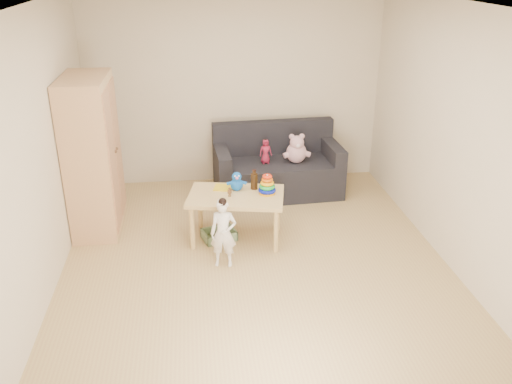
{
  "coord_description": "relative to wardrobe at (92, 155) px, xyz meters",
  "views": [
    {
      "loc": [
        -0.59,
        -5.03,
        2.99
      ],
      "look_at": [
        0.05,
        0.25,
        0.65
      ],
      "focal_mm": 38.0,
      "sensor_mm": 36.0,
      "label": 1
    }
  ],
  "objects": [
    {
      "name": "play_table",
      "position": [
        1.59,
        -0.53,
        -0.62
      ],
      "size": [
        1.15,
        0.85,
        0.55
      ],
      "primitive_type": "cube",
      "rotation": [
        0.0,
        0.0,
        -0.19
      ],
      "color": "tan",
      "rests_on": "ground"
    },
    {
      "name": "yellow_book",
      "position": [
        1.46,
        -0.33,
        -0.34
      ],
      "size": [
        0.23,
        0.23,
        0.01
      ],
      "primitive_type": "cube",
      "rotation": [
        0.0,
        0.0,
        -0.24
      ],
      "color": "yellow",
      "rests_on": "play_table"
    },
    {
      "name": "storage_bin",
      "position": [
        1.39,
        -0.51,
        -0.84
      ],
      "size": [
        0.43,
        0.37,
        0.11
      ],
      "primitive_type": null,
      "rotation": [
        0.0,
        0.0,
        0.29
      ],
      "color": "gray",
      "rests_on": "ground"
    },
    {
      "name": "doll",
      "position": [
        2.08,
        0.63,
        -0.27
      ],
      "size": [
        0.17,
        0.12,
        0.32
      ],
      "primitive_type": "imported",
      "rotation": [
        0.0,
        0.0,
        0.09
      ],
      "color": "#AA1F40",
      "rests_on": "sofa"
    },
    {
      "name": "wooden_figure",
      "position": [
        1.52,
        -0.57,
        -0.29
      ],
      "size": [
        0.05,
        0.04,
        0.11
      ],
      "primitive_type": null,
      "rotation": [
        0.0,
        0.0,
        -0.07
      ],
      "color": "brown",
      "rests_on": "play_table"
    },
    {
      "name": "room",
      "position": [
        1.74,
        -0.96,
        0.41
      ],
      "size": [
        4.5,
        4.5,
        4.5
      ],
      "color": "tan",
      "rests_on": "ground"
    },
    {
      "name": "pink_bear",
      "position": [
        2.49,
        0.61,
        -0.26
      ],
      "size": [
        0.33,
        0.3,
        0.33
      ],
      "primitive_type": null,
      "rotation": [
        0.0,
        0.0,
        0.2
      ],
      "color": "#D49CAB",
      "rests_on": "sofa"
    },
    {
      "name": "brown_bottle",
      "position": [
        1.81,
        -0.39,
        -0.24
      ],
      "size": [
        0.08,
        0.08,
        0.23
      ],
      "color": "black",
      "rests_on": "play_table"
    },
    {
      "name": "sofa",
      "position": [
        2.25,
        0.69,
        -0.66
      ],
      "size": [
        1.7,
        0.92,
        0.47
      ],
      "primitive_type": "cube",
      "rotation": [
        0.0,
        0.0,
        0.06
      ],
      "color": "black",
      "rests_on": "ground"
    },
    {
      "name": "blue_plush",
      "position": [
        1.61,
        -0.4,
        -0.23
      ],
      "size": [
        0.2,
        0.17,
        0.22
      ],
      "primitive_type": null,
      "rotation": [
        0.0,
        0.0,
        -0.13
      ],
      "color": "blue",
      "rests_on": "play_table"
    },
    {
      "name": "wardrobe",
      "position": [
        0.0,
        0.0,
        0.0
      ],
      "size": [
        0.5,
        0.99,
        1.79
      ],
      "primitive_type": "cube",
      "color": "tan",
      "rests_on": "ground"
    },
    {
      "name": "ring_stacker",
      "position": [
        1.94,
        -0.54,
        -0.25
      ],
      "size": [
        0.2,
        0.2,
        0.23
      ],
      "color": "#EEA00C",
      "rests_on": "play_table"
    },
    {
      "name": "toddler",
      "position": [
        1.41,
        -1.08,
        -0.53
      ],
      "size": [
        0.29,
        0.22,
        0.72
      ],
      "primitive_type": "imported",
      "rotation": [
        0.0,
        0.0,
        -0.17
      ],
      "color": "white",
      "rests_on": "ground"
    }
  ]
}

